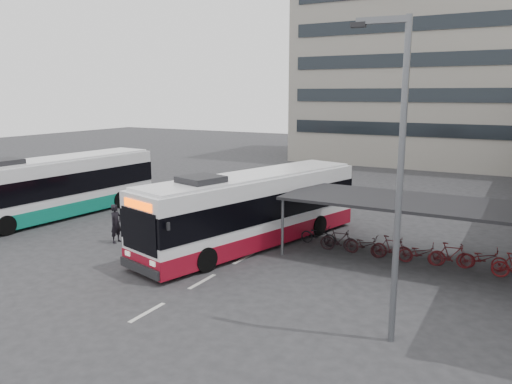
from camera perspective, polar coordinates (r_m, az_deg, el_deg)
The scene contains 11 objects.
ground at distance 22.29m, azimuth -7.01°, elevation -6.53°, with size 120.00×120.00×0.00m, color #28282B.
bike_shelter at distance 21.25m, azimuth 16.91°, elevation -4.17°, with size 10.00×4.00×2.54m.
office_block at distance 53.83m, azimuth 22.77°, elevation 16.50°, with size 30.00×15.00×25.00m, color gray.
road_markings at distance 18.61m, azimuth -6.17°, elevation -10.13°, with size 0.15×7.60×0.01m.
bus_main at distance 22.38m, azimuth -0.39°, elevation -2.05°, with size 5.61×12.10×3.50m.
bus_teal at distance 29.72m, azimuth -21.79°, elevation 0.49°, with size 3.44×12.11×3.53m.
pedestrian at distance 23.79m, azimuth -15.70°, elevation -3.48°, with size 0.65×0.43×1.79m, color black.
lamp_post at distance 13.48m, azimuth 15.75°, elevation 3.04°, with size 1.52×0.33×8.67m.
sign_totem_south at distance 30.22m, azimuth -25.93°, elevation -0.29°, with size 0.56×0.21×2.57m.
sign_totem_mid at distance 35.46m, azimuth -20.95°, elevation 1.53°, with size 0.52×0.26×2.42m.
sign_totem_north at distance 35.48m, azimuth -19.58°, elevation 1.49°, with size 0.49×0.16×2.25m.
Camera 1 is at (12.57, -17.12, 6.76)m, focal length 35.00 mm.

